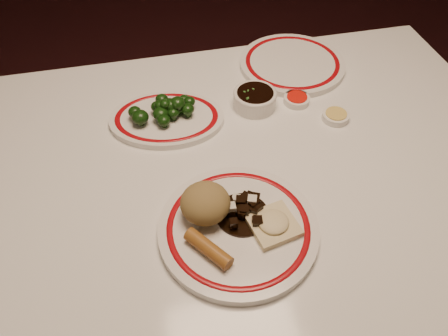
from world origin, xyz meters
TOP-DOWN VIEW (x-y plane):
  - ground at (0.00, 0.00)m, footprint 7.00×7.00m
  - dining_table at (0.00, 0.00)m, footprint 1.20×0.90m
  - main_plate at (-0.10, -0.17)m, footprint 0.32×0.32m
  - rice_mound at (-0.15, -0.13)m, footprint 0.09×0.09m
  - spring_roll at (-0.16, -0.21)m, footprint 0.08×0.09m
  - fried_wonton at (-0.03, -0.19)m, footprint 0.10×0.10m
  - stirfry_heap at (-0.08, -0.14)m, footprint 0.10×0.10m
  - broccoli_plate at (-0.18, 0.17)m, footprint 0.30×0.27m
  - broccoli_pile at (-0.18, 0.17)m, footprint 0.16×0.10m
  - soy_bowl at (0.03, 0.18)m, footprint 0.10×0.10m
  - sweet_sour_dish at (0.14, 0.17)m, footprint 0.06×0.06m
  - mustard_dish at (0.21, 0.09)m, footprint 0.06×0.06m
  - far_plate at (0.18, 0.32)m, footprint 0.36×0.36m

SIDE VIEW (x-z plane):
  - ground at x=0.00m, z-range 0.00..0.00m
  - dining_table at x=0.00m, z-range 0.28..1.03m
  - sweet_sour_dish at x=0.14m, z-range 0.75..0.77m
  - mustard_dish at x=0.21m, z-range 0.75..0.77m
  - broccoli_plate at x=-0.18m, z-range 0.75..0.77m
  - far_plate at x=0.18m, z-range 0.75..0.77m
  - main_plate at x=-0.10m, z-range 0.75..0.77m
  - soy_bowl at x=0.03m, z-range 0.75..0.79m
  - fried_wonton at x=-0.03m, z-range 0.77..0.79m
  - stirfry_heap at x=-0.08m, z-range 0.76..0.79m
  - spring_roll at x=-0.16m, z-range 0.77..0.79m
  - broccoli_pile at x=-0.18m, z-range 0.76..0.81m
  - rice_mound at x=-0.15m, z-range 0.77..0.84m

